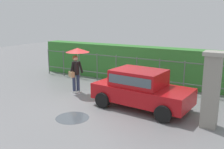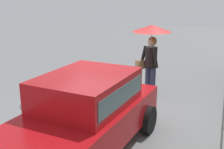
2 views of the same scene
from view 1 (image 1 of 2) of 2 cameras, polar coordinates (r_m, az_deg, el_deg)
The scene contains 7 objects.
ground_plane at distance 10.47m, azimuth -3.25°, elevation -6.32°, with size 40.00×40.00×0.00m, color slate.
car at distance 9.75m, azimuth 6.43°, elevation -2.90°, with size 3.85×2.12×1.48m.
pedestrian at distance 11.58m, azimuth -7.92°, elevation 3.42°, with size 1.06×1.06×2.07m.
gate_pillar at distance 8.48m, azimuth 21.35°, elevation -3.09°, with size 0.60×0.60×2.42m.
fence_section at distance 12.71m, azimuth 5.54°, elevation 0.96°, with size 11.80×0.05×1.50m.
hedge_row at distance 13.57m, azimuth 7.27°, elevation 2.22°, with size 12.75×0.90×1.90m, color #387F33.
puddle_near at distance 9.08m, azimuth -8.86°, elevation -9.56°, with size 1.17×1.17×0.00m, color #4C545B.
Camera 1 is at (5.42, -8.27, 3.46)m, focal length 40.83 mm.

